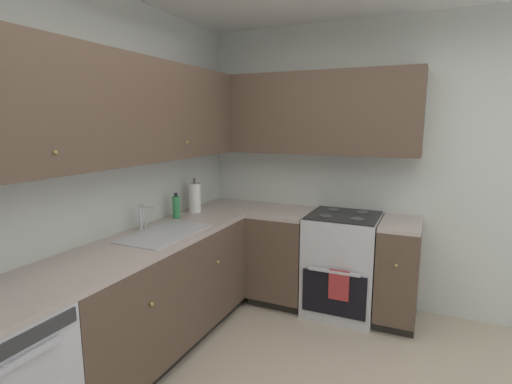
# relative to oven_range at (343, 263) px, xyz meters

# --- Properties ---
(wall_back) EXTENTS (3.96, 0.05, 2.63)m
(wall_back) POSITION_rel_oven_range_xyz_m (-1.65, 1.47, 0.86)
(wall_back) COLOR silver
(wall_back) RESTS_ON ground_plane
(wall_right) EXTENTS (0.05, 3.52, 2.63)m
(wall_right) POSITION_rel_oven_range_xyz_m (0.31, -0.27, 0.86)
(wall_right) COLOR silver
(wall_right) RESTS_ON ground_plane
(lower_cabinets_back) EXTENTS (1.85, 0.62, 0.87)m
(lower_cabinets_back) POSITION_rel_oven_range_xyz_m (-1.24, 1.14, -0.02)
(lower_cabinets_back) COLOR brown
(lower_cabinets_back) RESTS_ON ground_plane
(countertop_back) EXTENTS (3.05, 0.60, 0.03)m
(countertop_back) POSITION_rel_oven_range_xyz_m (-1.24, 1.14, 0.43)
(countertop_back) COLOR #B7A89E
(countertop_back) RESTS_ON lower_cabinets_back
(lower_cabinets_right) EXTENTS (0.62, 1.49, 0.87)m
(lower_cabinets_right) POSITION_rel_oven_range_xyz_m (-0.02, 0.17, -0.02)
(lower_cabinets_right) COLOR brown
(lower_cabinets_right) RESTS_ON ground_plane
(countertop_right) EXTENTS (0.60, 1.49, 0.03)m
(countertop_right) POSITION_rel_oven_range_xyz_m (-0.02, 0.17, 0.43)
(countertop_right) COLOR #B7A89E
(countertop_right) RESTS_ON lower_cabinets_right
(oven_range) EXTENTS (0.68, 0.62, 1.05)m
(oven_range) POSITION_rel_oven_range_xyz_m (0.00, 0.00, 0.00)
(oven_range) COLOR silver
(oven_range) RESTS_ON ground_plane
(upper_cabinets_back) EXTENTS (2.73, 0.34, 0.73)m
(upper_cabinets_back) POSITION_rel_oven_range_xyz_m (-1.40, 1.28, 1.35)
(upper_cabinets_back) COLOR brown
(upper_cabinets_right) EXTENTS (0.32, 2.04, 0.73)m
(upper_cabinets_right) POSITION_rel_oven_range_xyz_m (0.12, 0.42, 1.35)
(upper_cabinets_right) COLOR brown
(sink) EXTENTS (0.72, 0.40, 0.10)m
(sink) POSITION_rel_oven_range_xyz_m (-1.13, 1.11, 0.40)
(sink) COLOR #B7B7BC
(sink) RESTS_ON countertop_back
(faucet) EXTENTS (0.07, 0.16, 0.20)m
(faucet) POSITION_rel_oven_range_xyz_m (-1.12, 1.32, 0.57)
(faucet) COLOR silver
(faucet) RESTS_ON countertop_back
(soap_bottle) EXTENTS (0.07, 0.07, 0.22)m
(soap_bottle) POSITION_rel_oven_range_xyz_m (-0.69, 1.32, 0.54)
(soap_bottle) COLOR #338C4C
(soap_bottle) RESTS_ON countertop_back
(paper_towel_roll) EXTENTS (0.11, 0.11, 0.33)m
(paper_towel_roll) POSITION_rel_oven_range_xyz_m (-0.42, 1.30, 0.58)
(paper_towel_roll) COLOR white
(paper_towel_roll) RESTS_ON countertop_back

